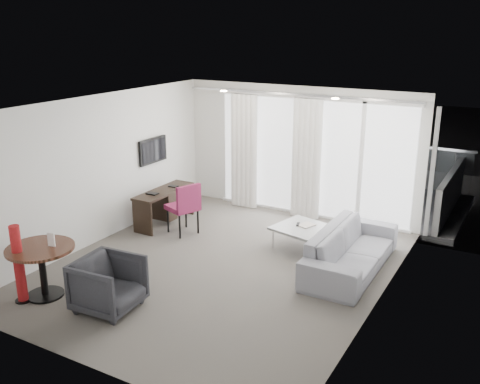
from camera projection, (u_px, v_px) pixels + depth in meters
The scene contains 28 objects.
floor at pixel (222, 267), 8.61m from camera, with size 5.00×6.00×0.00m, color #59544D.
ceiling at pixel (220, 105), 7.83m from camera, with size 5.00×6.00×0.00m, color white.
wall_left at pixel (100, 169), 9.39m from camera, with size 0.00×6.00×2.60m, color silver.
wall_right at pixel (383, 217), 7.06m from camera, with size 0.00×6.00×2.60m, color silver.
wall_front at pixel (76, 262), 5.73m from camera, with size 5.00×0.00×2.60m, color silver.
window_panel at pixel (312, 158), 10.60m from camera, with size 4.00×0.02×2.38m, color white, non-canonical shape.
window_frame at pixel (312, 158), 10.58m from camera, with size 4.10×0.06×2.44m, color white, non-canonical shape.
curtain_left at pixel (244, 151), 11.14m from camera, with size 0.60×0.20×2.38m, color white, non-canonical shape.
curtain_right at pixel (306, 159), 10.48m from camera, with size 0.60×0.20×2.38m, color white, non-canonical shape.
curtain_track at pixel (297, 94), 10.22m from camera, with size 4.80×0.04×0.04m, color #B2B2B7, non-canonical shape.
downlight_a at pixel (224, 91), 9.59m from camera, with size 0.12×0.12×0.02m, color #FFE0B2.
downlight_b at pixel (335, 99), 8.61m from camera, with size 0.12×0.12×0.02m, color #FFE0B2.
desk at pixel (165, 207), 10.41m from camera, with size 0.45×1.44×0.67m, color black, non-canonical shape.
tv at pixel (153, 150), 10.56m from camera, with size 0.05×0.80×0.50m, color black, non-canonical shape.
desk_chair at pixel (182, 208), 9.88m from camera, with size 0.54×0.50×0.98m, color maroon, non-canonical shape.
round_table at pixel (43, 272), 7.59m from camera, with size 0.95×0.95×0.76m, color #412216, non-canonical shape.
menu_card at pixel (52, 249), 7.52m from camera, with size 0.11×0.02×0.20m, color white, non-canonical shape.
red_lamp at pixel (19, 264), 7.38m from camera, with size 0.23×0.23×1.14m, color maroon.
tub_armchair at pixel (109, 284), 7.23m from camera, with size 0.79×0.82×0.74m, color #27272C.
coffee_table at pixel (302, 237), 9.30m from camera, with size 0.86×0.86×0.39m, color gray, non-canonical shape.
remote at pixel (298, 226), 9.34m from camera, with size 0.05×0.16×0.02m, color black, non-canonical shape.
magazine at pixel (306, 227), 9.31m from camera, with size 0.21×0.26×0.01m, color gray, non-canonical shape.
sofa at pixel (351, 249), 8.43m from camera, with size 2.33×0.91×0.68m, color gray.
terrace_slab at pixel (335, 198), 12.23m from camera, with size 5.60×3.00×0.12m, color #4D4D50.
rattan_chair_a at pixel (333, 183), 11.62m from camera, with size 0.59×0.59×0.87m, color brown, non-canonical shape.
rattan_chair_b at pixel (393, 190), 11.35m from camera, with size 0.51×0.51×0.75m, color brown, non-canonical shape.
rattan_table at pixel (394, 204), 10.90m from camera, with size 0.45×0.45×0.45m, color brown, non-canonical shape.
balustrade at pixel (356, 160), 13.27m from camera, with size 5.50×0.06×1.05m, color #B2B2B7, non-canonical shape.
Camera 1 is at (4.10, -6.70, 3.74)m, focal length 40.00 mm.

